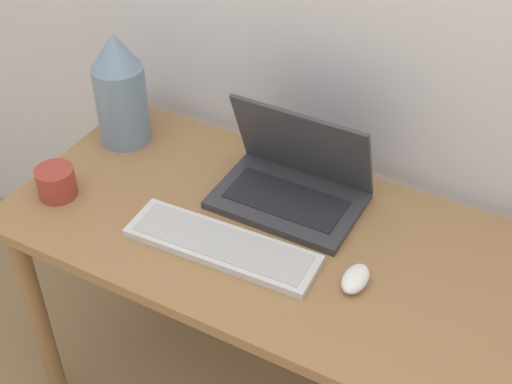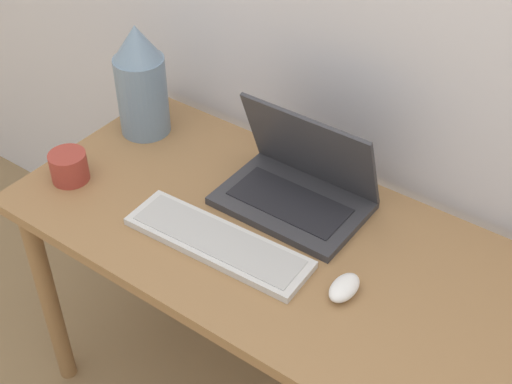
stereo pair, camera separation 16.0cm
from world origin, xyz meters
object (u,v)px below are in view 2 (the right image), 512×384
object	(u,v)px
laptop	(298,184)
vase	(141,81)
mug	(69,167)
mouse	(344,288)
keyboard	(218,242)

from	to	relation	value
laptop	vase	bearing A→B (deg)	178.98
vase	mug	distance (m)	0.30
mouse	vase	distance (m)	0.79
keyboard	mouse	bearing A→B (deg)	7.66
mouse	mug	world-z (taller)	mug
laptop	keyboard	distance (m)	0.25
mouse	mug	bearing A→B (deg)	-174.87
mouse	mug	size ratio (longest dim) A/B	0.96
vase	mug	world-z (taller)	vase
mug	vase	bearing A→B (deg)	89.21
keyboard	mug	distance (m)	0.45
vase	keyboard	bearing A→B (deg)	-28.91
laptop	mouse	world-z (taller)	laptop
vase	mug	size ratio (longest dim) A/B	3.33
laptop	mug	world-z (taller)	laptop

